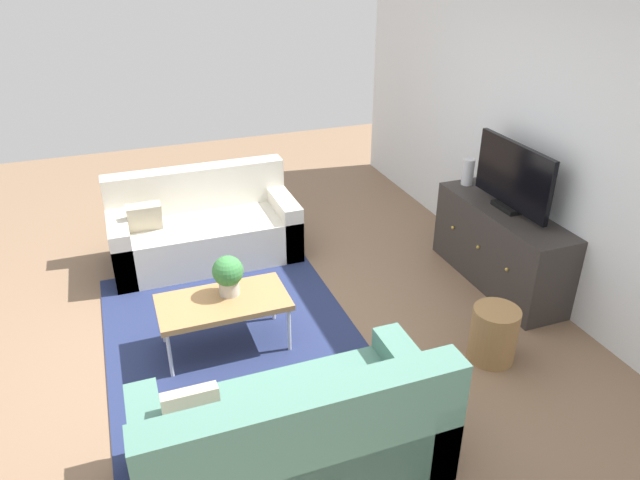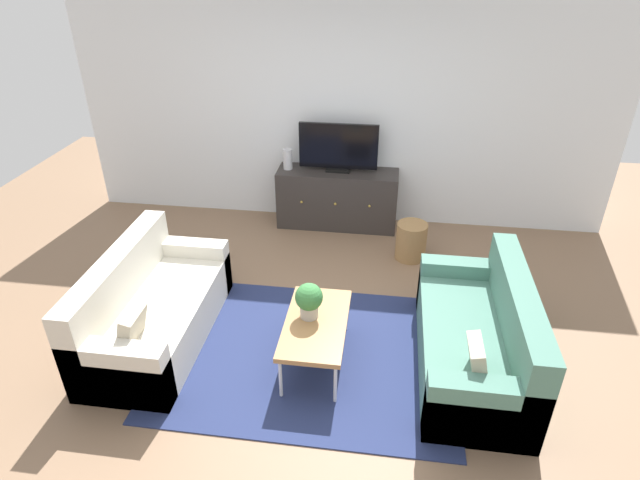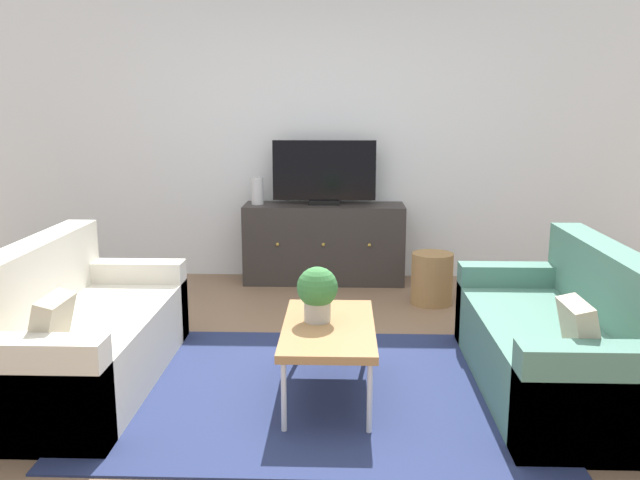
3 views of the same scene
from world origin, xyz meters
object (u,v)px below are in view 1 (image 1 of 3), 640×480
object	(u,v)px
coffee_table	(223,304)
flat_screen_tv	(513,177)
couch_left_side	(203,229)
glass_vase	(468,172)
potted_plant	(228,274)
tv_console	(500,246)
couch_right_side	(296,444)
wicker_basket	(494,334)

from	to	relation	value
coffee_table	flat_screen_tv	bearing A→B (deg)	92.19
couch_left_side	glass_vase	xyz separation A→B (m)	(0.80, 2.37, 0.56)
potted_plant	tv_console	distance (m)	2.43
couch_right_side	wicker_basket	bearing A→B (deg)	107.89
tv_console	glass_vase	size ratio (longest dim) A/B	5.94
potted_plant	flat_screen_tv	distance (m)	2.48
potted_plant	flat_screen_tv	bearing A→B (deg)	90.72
potted_plant	tv_console	size ratio (longest dim) A/B	0.21
couch_right_side	glass_vase	world-z (taller)	glass_vase
potted_plant	wicker_basket	xyz separation A→B (m)	(0.88, 1.75, -0.38)
glass_vase	wicker_basket	size ratio (longest dim) A/B	0.58
coffee_table	potted_plant	bearing A→B (deg)	134.68
flat_screen_tv	wicker_basket	size ratio (longest dim) A/B	2.19
flat_screen_tv	tv_console	bearing A→B (deg)	-90.00
couch_left_side	coffee_table	xyz separation A→B (m)	(1.51, -0.11, 0.11)
couch_left_side	wicker_basket	size ratio (longest dim) A/B	4.05
tv_console	wicker_basket	bearing A→B (deg)	-36.75
tv_console	glass_vase	xyz separation A→B (m)	(-0.61, 0.00, 0.48)
couch_right_side	glass_vase	bearing A→B (deg)	130.98
potted_plant	glass_vase	world-z (taller)	glass_vase
couch_left_side	potted_plant	bearing A→B (deg)	-1.93
couch_right_side	coffee_table	bearing A→B (deg)	-175.19
coffee_table	wicker_basket	bearing A→B (deg)	65.91
couch_right_side	tv_console	world-z (taller)	couch_right_side
wicker_basket	potted_plant	bearing A→B (deg)	-116.63
couch_left_side	coffee_table	world-z (taller)	couch_left_side
tv_console	glass_vase	bearing A→B (deg)	180.00
couch_left_side	wicker_basket	distance (m)	2.87
potted_plant	wicker_basket	world-z (taller)	potted_plant
couch_left_side	couch_right_side	world-z (taller)	same
wicker_basket	flat_screen_tv	bearing A→B (deg)	142.45
coffee_table	tv_console	size ratio (longest dim) A/B	0.65
potted_plant	glass_vase	bearing A→B (deg)	104.77
tv_console	potted_plant	bearing A→B (deg)	-89.27
potted_plant	tv_console	xyz separation A→B (m)	(-0.03, 2.42, -0.24)
wicker_basket	tv_console	bearing A→B (deg)	143.25
couch_right_side	wicker_basket	xyz separation A→B (m)	(-0.55, 1.70, -0.07)
potted_plant	flat_screen_tv	world-z (taller)	flat_screen_tv
potted_plant	flat_screen_tv	xyz separation A→B (m)	(-0.03, 2.44, 0.41)
couch_left_side	coffee_table	distance (m)	1.52
couch_right_side	tv_console	size ratio (longest dim) A/B	1.18
coffee_table	tv_console	bearing A→B (deg)	92.21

